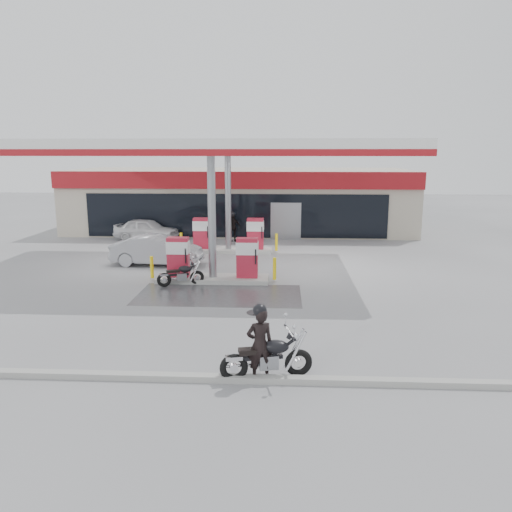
{
  "coord_description": "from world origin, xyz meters",
  "views": [
    {
      "loc": [
        2.79,
        -17.53,
        5.16
      ],
      "look_at": [
        1.79,
        1.3,
        1.2
      ],
      "focal_mm": 35.0,
      "sensor_mm": 36.0,
      "label": 1
    }
  ],
  "objects_px": {
    "biker_main": "(260,344)",
    "biker_walking": "(233,227)",
    "main_motorcycle": "(268,358)",
    "attendant": "(212,233)",
    "parked_motorcycle": "(181,275)",
    "sedan_white": "(147,229)",
    "pump_island_near": "(213,264)",
    "hatchback_silver": "(157,250)",
    "pump_island_far": "(229,238)",
    "parked_car_left": "(167,224)",
    "parked_car_right": "(309,225)"
  },
  "relations": [
    {
      "from": "pump_island_far",
      "to": "biker_main",
      "type": "distance_m",
      "value": 15.01
    },
    {
      "from": "pump_island_near",
      "to": "pump_island_far",
      "type": "relative_size",
      "value": 1.0
    },
    {
      "from": "parked_car_left",
      "to": "parked_car_right",
      "type": "xyz_separation_m",
      "value": [
        9.0,
        0.49,
        -0.06
      ]
    },
    {
      "from": "pump_island_near",
      "to": "sedan_white",
      "type": "relative_size",
      "value": 1.35
    },
    {
      "from": "parked_car_left",
      "to": "parked_car_right",
      "type": "distance_m",
      "value": 9.01
    },
    {
      "from": "hatchback_silver",
      "to": "parked_car_left",
      "type": "xyz_separation_m",
      "value": [
        -1.52,
        8.73,
        -0.03
      ]
    },
    {
      "from": "biker_main",
      "to": "biker_walking",
      "type": "xyz_separation_m",
      "value": [
        -2.4,
        17.96,
        -0.03
      ]
    },
    {
      "from": "attendant",
      "to": "biker_main",
      "type": "bearing_deg",
      "value": -158.85
    },
    {
      "from": "sedan_white",
      "to": "parked_car_left",
      "type": "distance_m",
      "value": 2.41
    },
    {
      "from": "attendant",
      "to": "biker_walking",
      "type": "distance_m",
      "value": 2.32
    },
    {
      "from": "parked_motorcycle",
      "to": "hatchback_silver",
      "type": "xyz_separation_m",
      "value": [
        -1.85,
        3.56,
        0.26
      ]
    },
    {
      "from": "hatchback_silver",
      "to": "parked_car_left",
      "type": "relative_size",
      "value": 0.92
    },
    {
      "from": "pump_island_near",
      "to": "biker_main",
      "type": "relative_size",
      "value": 3.0
    },
    {
      "from": "parked_motorcycle",
      "to": "sedan_white",
      "type": "bearing_deg",
      "value": 92.42
    },
    {
      "from": "parked_motorcycle",
      "to": "hatchback_silver",
      "type": "bearing_deg",
      "value": 97.73
    },
    {
      "from": "sedan_white",
      "to": "biker_walking",
      "type": "height_order",
      "value": "biker_walking"
    },
    {
      "from": "attendant",
      "to": "main_motorcycle",
      "type": "bearing_deg",
      "value": -158.15
    },
    {
      "from": "biker_main",
      "to": "sedan_white",
      "type": "relative_size",
      "value": 0.45
    },
    {
      "from": "main_motorcycle",
      "to": "attendant",
      "type": "distance_m",
      "value": 16.18
    },
    {
      "from": "pump_island_near",
      "to": "pump_island_far",
      "type": "distance_m",
      "value": 6.0
    },
    {
      "from": "pump_island_near",
      "to": "parked_car_right",
      "type": "relative_size",
      "value": 1.2
    },
    {
      "from": "biker_walking",
      "to": "sedan_white",
      "type": "bearing_deg",
      "value": 161.46
    },
    {
      "from": "main_motorcycle",
      "to": "biker_main",
      "type": "height_order",
      "value": "biker_main"
    },
    {
      "from": "parked_motorcycle",
      "to": "biker_walking",
      "type": "xyz_separation_m",
      "value": [
        1.03,
        9.91,
        0.4
      ]
    },
    {
      "from": "pump_island_near",
      "to": "parked_car_left",
      "type": "xyz_separation_m",
      "value": [
        -4.5,
        11.51,
        -0.05
      ]
    },
    {
      "from": "pump_island_near",
      "to": "sedan_white",
      "type": "height_order",
      "value": "pump_island_near"
    },
    {
      "from": "pump_island_near",
      "to": "hatchback_silver",
      "type": "bearing_deg",
      "value": 137.08
    },
    {
      "from": "pump_island_near",
      "to": "parked_motorcycle",
      "type": "distance_m",
      "value": 1.4
    },
    {
      "from": "biker_walking",
      "to": "pump_island_near",
      "type": "bearing_deg",
      "value": -107.11
    },
    {
      "from": "biker_main",
      "to": "sedan_white",
      "type": "xyz_separation_m",
      "value": [
        -7.51,
        18.03,
        -0.21
      ]
    },
    {
      "from": "sedan_white",
      "to": "attendant",
      "type": "height_order",
      "value": "attendant"
    },
    {
      "from": "parked_motorcycle",
      "to": "parked_car_right",
      "type": "height_order",
      "value": "parked_car_right"
    },
    {
      "from": "parked_motorcycle",
      "to": "parked_car_left",
      "type": "xyz_separation_m",
      "value": [
        -3.37,
        12.29,
        0.23
      ]
    },
    {
      "from": "pump_island_far",
      "to": "biker_main",
      "type": "bearing_deg",
      "value": -81.17
    },
    {
      "from": "pump_island_near",
      "to": "pump_island_far",
      "type": "bearing_deg",
      "value": 90.0
    },
    {
      "from": "sedan_white",
      "to": "attendant",
      "type": "xyz_separation_m",
      "value": [
        4.17,
        -2.2,
        0.16
      ]
    },
    {
      "from": "biker_main",
      "to": "sedan_white",
      "type": "bearing_deg",
      "value": -86.43
    },
    {
      "from": "pump_island_far",
      "to": "sedan_white",
      "type": "height_order",
      "value": "pump_island_far"
    },
    {
      "from": "pump_island_near",
      "to": "biker_walking",
      "type": "bearing_deg",
      "value": 90.61
    },
    {
      "from": "pump_island_far",
      "to": "parked_car_left",
      "type": "xyz_separation_m",
      "value": [
        -4.5,
        5.51,
        -0.05
      ]
    },
    {
      "from": "sedan_white",
      "to": "main_motorcycle",
      "type": "bearing_deg",
      "value": -147.87
    },
    {
      "from": "biker_walking",
      "to": "parked_motorcycle",
      "type": "bearing_deg",
      "value": -113.67
    },
    {
      "from": "sedan_white",
      "to": "biker_walking",
      "type": "distance_m",
      "value": 5.11
    },
    {
      "from": "biker_walking",
      "to": "hatchback_silver",
      "type": "bearing_deg",
      "value": -132.16
    },
    {
      "from": "main_motorcycle",
      "to": "sedan_white",
      "type": "xyz_separation_m",
      "value": [
        -7.7,
        17.98,
        0.15
      ]
    },
    {
      "from": "parked_car_left",
      "to": "parked_car_right",
      "type": "relative_size",
      "value": 1.05
    },
    {
      "from": "parked_motorcycle",
      "to": "parked_car_left",
      "type": "bearing_deg",
      "value": 85.54
    },
    {
      "from": "biker_walking",
      "to": "parked_car_right",
      "type": "bearing_deg",
      "value": 14.28
    },
    {
      "from": "attendant",
      "to": "pump_island_near",
      "type": "bearing_deg",
      "value": -162.36
    },
    {
      "from": "biker_main",
      "to": "parked_car_left",
      "type": "bearing_deg",
      "value": -90.55
    }
  ]
}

